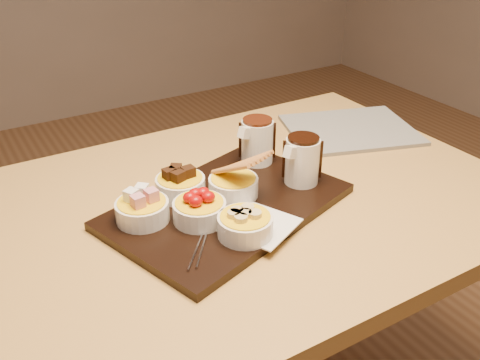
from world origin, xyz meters
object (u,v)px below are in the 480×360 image
pitcher_milk_chocolate (257,142)px  serving_board (227,206)px  pitcher_dark_chocolate (302,161)px  bowl_strawberries (200,211)px  newspaper (350,130)px  dining_table (231,240)px

pitcher_milk_chocolate → serving_board: bearing=-158.2°
serving_board → pitcher_milk_chocolate: pitcher_milk_chocolate is taller
pitcher_dark_chocolate → pitcher_milk_chocolate: (-0.03, 0.13, 0.00)m
bowl_strawberries → pitcher_dark_chocolate: (0.25, 0.02, 0.03)m
pitcher_milk_chocolate → newspaper: bearing=-8.8°
bowl_strawberries → pitcher_milk_chocolate: pitcher_milk_chocolate is taller
serving_board → dining_table: bearing=30.8°
dining_table → newspaper: bearing=17.7°
pitcher_dark_chocolate → newspaper: size_ratio=0.31×
pitcher_milk_chocolate → newspaper: 0.33m
bowl_strawberries → newspaper: (0.54, 0.20, -0.03)m
dining_table → bowl_strawberries: 0.18m
dining_table → pitcher_dark_chocolate: (0.15, -0.03, 0.17)m
pitcher_dark_chocolate → dining_table: bearing=149.8°
dining_table → pitcher_dark_chocolate: pitcher_dark_chocolate is taller
serving_board → newspaper: 0.50m
serving_board → newspaper: serving_board is taller
dining_table → bowl_strawberries: bearing=-150.6°
serving_board → bowl_strawberries: size_ratio=4.60×
pitcher_dark_chocolate → newspaper: bearing=13.5°
dining_table → newspaper: size_ratio=3.76×
serving_board → pitcher_dark_chocolate: bearing=-20.0°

